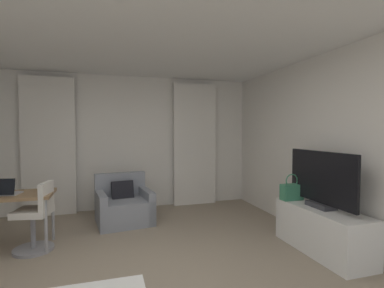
{
  "coord_description": "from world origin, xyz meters",
  "views": [
    {
      "loc": [
        -0.37,
        -2.7,
        1.53
      ],
      "look_at": [
        0.78,
        1.13,
        1.35
      ],
      "focal_mm": 26.54,
      "sensor_mm": 36.0,
      "label": 1
    }
  ],
  "objects_px": {
    "armchair": "(124,206)",
    "tv_console": "(322,230)",
    "handbag_primary": "(292,191)",
    "desk_chair": "(36,220)",
    "laptop": "(5,191)",
    "tv_flatscreen": "(321,181)"
  },
  "relations": [
    {
      "from": "armchair",
      "to": "tv_console",
      "type": "relative_size",
      "value": 0.75
    },
    {
      "from": "handbag_primary",
      "to": "armchair",
      "type": "bearing_deg",
      "value": 146.89
    },
    {
      "from": "desk_chair",
      "to": "laptop",
      "type": "relative_size",
      "value": 2.42
    },
    {
      "from": "tv_console",
      "to": "tv_flatscreen",
      "type": "bearing_deg",
      "value": 90.0
    },
    {
      "from": "desk_chair",
      "to": "tv_console",
      "type": "height_order",
      "value": "desk_chair"
    },
    {
      "from": "desk_chair",
      "to": "tv_flatscreen",
      "type": "distance_m",
      "value": 3.65
    },
    {
      "from": "armchair",
      "to": "tv_console",
      "type": "height_order",
      "value": "armchair"
    },
    {
      "from": "tv_flatscreen",
      "to": "armchair",
      "type": "bearing_deg",
      "value": 140.89
    },
    {
      "from": "armchair",
      "to": "desk_chair",
      "type": "height_order",
      "value": "desk_chair"
    },
    {
      "from": "handbag_primary",
      "to": "desk_chair",
      "type": "bearing_deg",
      "value": 169.71
    },
    {
      "from": "tv_flatscreen",
      "to": "handbag_primary",
      "type": "height_order",
      "value": "tv_flatscreen"
    },
    {
      "from": "laptop",
      "to": "tv_flatscreen",
      "type": "height_order",
      "value": "tv_flatscreen"
    },
    {
      "from": "laptop",
      "to": "tv_console",
      "type": "distance_m",
      "value": 4.02
    },
    {
      "from": "tv_console",
      "to": "laptop",
      "type": "bearing_deg",
      "value": 163.32
    },
    {
      "from": "tv_flatscreen",
      "to": "tv_console",
      "type": "bearing_deg",
      "value": -90.0
    },
    {
      "from": "tv_console",
      "to": "tv_flatscreen",
      "type": "relative_size",
      "value": 1.14
    },
    {
      "from": "desk_chair",
      "to": "tv_flatscreen",
      "type": "bearing_deg",
      "value": -16.93
    },
    {
      "from": "laptop",
      "to": "tv_console",
      "type": "height_order",
      "value": "laptop"
    },
    {
      "from": "desk_chair",
      "to": "tv_console",
      "type": "distance_m",
      "value": 3.63
    },
    {
      "from": "tv_flatscreen",
      "to": "handbag_primary",
      "type": "xyz_separation_m",
      "value": [
        -0.11,
        0.44,
        -0.22
      ]
    },
    {
      "from": "handbag_primary",
      "to": "tv_console",
      "type": "bearing_deg",
      "value": -77.21
    },
    {
      "from": "tv_console",
      "to": "desk_chair",
      "type": "bearing_deg",
      "value": 162.62
    }
  ]
}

